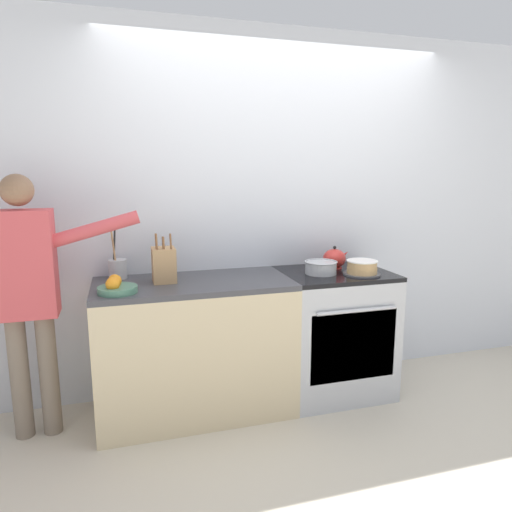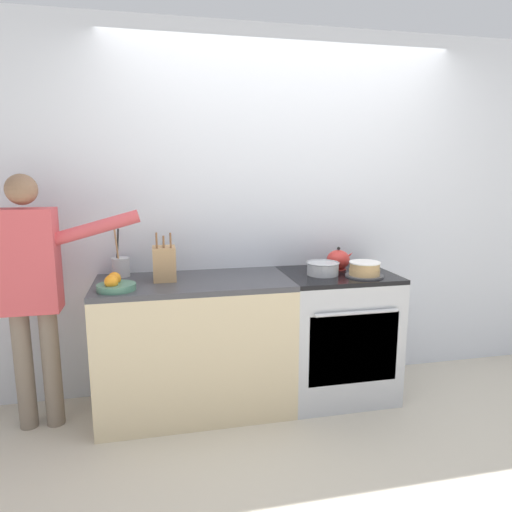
% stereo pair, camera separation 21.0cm
% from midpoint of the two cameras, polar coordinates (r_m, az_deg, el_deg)
% --- Properties ---
extents(ground_plane, '(16.00, 16.00, 0.00)m').
position_cam_midpoint_polar(ground_plane, '(3.21, 8.32, -19.53)').
color(ground_plane, beige).
extents(wall_back, '(8.00, 0.04, 2.60)m').
position_cam_midpoint_polar(wall_back, '(3.40, 5.07, 5.43)').
color(wall_back, silver).
rests_on(wall_back, ground_plane).
extents(counter_cabinet, '(1.27, 0.63, 0.90)m').
position_cam_midpoint_polar(counter_cabinet, '(3.14, -5.73, -11.05)').
color(counter_cabinet, beige).
rests_on(counter_cabinet, ground_plane).
extents(stove_range, '(0.75, 0.66, 0.90)m').
position_cam_midpoint_polar(stove_range, '(3.39, 11.74, -9.54)').
color(stove_range, '#B7BABF').
rests_on(stove_range, ground_plane).
extents(layer_cake, '(0.26, 0.26, 0.10)m').
position_cam_midpoint_polar(layer_cake, '(3.19, 15.26, -1.65)').
color(layer_cake, '#4C4C51').
rests_on(layer_cake, stove_range).
extents(tea_kettle, '(0.20, 0.17, 0.17)m').
position_cam_midpoint_polar(tea_kettle, '(3.37, 12.03, -0.48)').
color(tea_kettle, red).
rests_on(tea_kettle, stove_range).
extents(mixing_bowl, '(0.23, 0.23, 0.09)m').
position_cam_midpoint_polar(mixing_bowl, '(3.18, 10.22, -1.54)').
color(mixing_bowl, '#B7BABF').
rests_on(mixing_bowl, stove_range).
extents(knife_block, '(0.15, 0.17, 0.32)m').
position_cam_midpoint_polar(knife_block, '(3.00, -9.45, -0.92)').
color(knife_block, tan).
rests_on(knife_block, counter_cabinet).
extents(utensil_crock, '(0.12, 0.12, 0.33)m').
position_cam_midpoint_polar(utensil_crock, '(3.18, -14.76, -1.27)').
color(utensil_crock, '#B7BABF').
rests_on(utensil_crock, counter_cabinet).
extents(fruit_bowl, '(0.23, 0.23, 0.10)m').
position_cam_midpoint_polar(fruit_bowl, '(2.83, -15.18, -3.51)').
color(fruit_bowl, '#4C7F66').
rests_on(fruit_bowl, counter_cabinet).
extents(person_baker, '(0.91, 0.20, 1.59)m').
position_cam_midpoint_polar(person_baker, '(3.03, -24.51, -2.93)').
color(person_baker, '#7A6B5B').
rests_on(person_baker, ground_plane).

